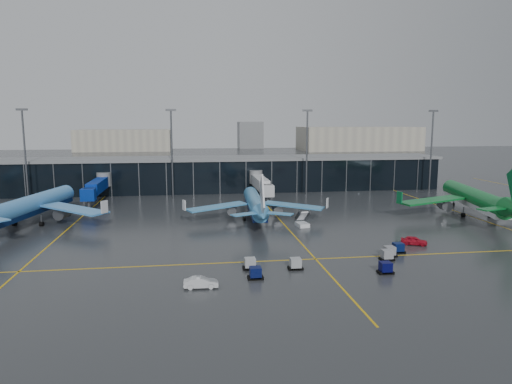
{
  "coord_description": "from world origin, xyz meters",
  "views": [
    {
      "loc": [
        -9.44,
        -83.81,
        21.83
      ],
      "look_at": [
        5.0,
        18.0,
        6.0
      ],
      "focal_mm": 32.0,
      "sensor_mm": 36.0,
      "label": 1
    }
  ],
  "objects": [
    {
      "name": "ground",
      "position": [
        0.0,
        0.0,
        0.0
      ],
      "size": [
        600.0,
        600.0,
        0.0
      ],
      "primitive_type": "plane",
      "color": "#282B2D",
      "rests_on": "ground"
    },
    {
      "name": "terminal_pier",
      "position": [
        0.0,
        62.0,
        5.42
      ],
      "size": [
        142.0,
        17.0,
        10.7
      ],
      "color": "black",
      "rests_on": "ground"
    },
    {
      "name": "jet_bridges",
      "position": [
        -35.0,
        42.99,
        4.55
      ],
      "size": [
        94.0,
        27.5,
        7.2
      ],
      "color": "#595B60",
      "rests_on": "ground"
    },
    {
      "name": "flood_masts",
      "position": [
        5.0,
        50.0,
        13.81
      ],
      "size": [
        203.0,
        0.5,
        25.5
      ],
      "color": "#595B60",
      "rests_on": "ground"
    },
    {
      "name": "distant_hangars",
      "position": [
        49.94,
        270.08,
        8.79
      ],
      "size": [
        260.0,
        71.0,
        22.0
      ],
      "color": "#B2AD99",
      "rests_on": "ground"
    },
    {
      "name": "taxi_lines",
      "position": [
        10.0,
        10.61,
        0.01
      ],
      "size": [
        220.0,
        120.0,
        0.02
      ],
      "color": "gold",
      "rests_on": "ground"
    },
    {
      "name": "airliner_arkefly",
      "position": [
        -43.66,
        18.52,
        6.62
      ],
      "size": [
        45.46,
        49.6,
        13.25
      ],
      "primitive_type": null,
      "rotation": [
        0.0,
        0.0,
        -0.19
      ],
      "color": "#438FDB",
      "rests_on": "ground"
    },
    {
      "name": "airliner_klm_near",
      "position": [
        4.6,
        16.98,
        5.71
      ],
      "size": [
        34.6,
        38.88,
        11.42
      ],
      "primitive_type": null,
      "rotation": [
        0.0,
        0.0,
        -0.05
      ],
      "color": "#3D8DC9",
      "rests_on": "ground"
    },
    {
      "name": "airliner_aer_lingus",
      "position": [
        56.05,
        13.37,
        6.77
      ],
      "size": [
        47.29,
        51.36,
        13.53
      ],
      "primitive_type": null,
      "rotation": [
        0.0,
        0.0,
        -0.22
      ],
      "color": "#0C6C29",
      "rests_on": "ground"
    },
    {
      "name": "baggage_carts",
      "position": [
        12.86,
        -18.66,
        0.76
      ],
      "size": [
        27.99,
        11.23,
        1.7
      ],
      "color": "black",
      "rests_on": "ground"
    },
    {
      "name": "mobile_airstair",
      "position": [
        13.42,
        7.79,
        0.77
      ],
      "size": [
        2.65,
        3.49,
        3.45
      ],
      "rotation": [
        0.0,
        0.0,
        0.15
      ],
      "color": "white",
      "rests_on": "ground"
    },
    {
      "name": "service_van_red",
      "position": [
        29.79,
        -9.19,
        0.78
      ],
      "size": [
        4.89,
        3.63,
        1.55
      ],
      "primitive_type": "imported",
      "rotation": [
        0.0,
        0.0,
        1.12
      ],
      "color": "#B80E21",
      "rests_on": "ground"
    },
    {
      "name": "service_van_white",
      "position": [
        -8.55,
        -25.43,
        0.76
      ],
      "size": [
        4.64,
        1.74,
        1.51
      ],
      "primitive_type": "imported",
      "rotation": [
        0.0,
        0.0,
        1.54
      ],
      "color": "silver",
      "rests_on": "ground"
    }
  ]
}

